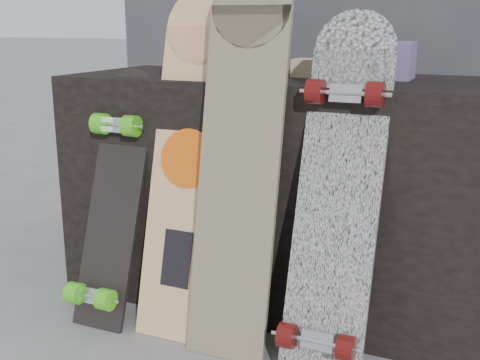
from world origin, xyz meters
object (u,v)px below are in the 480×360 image
at_px(longboard_geisha, 189,154).
at_px(skateboard_dark, 113,195).
at_px(vendor_table, 296,192).
at_px(longboard_celtic, 240,151).
at_px(longboard_cascadia, 338,191).

bearing_deg(longboard_geisha, skateboard_dark, -167.92).
bearing_deg(skateboard_dark, vendor_table, 35.28).
distance_m(longboard_geisha, longboard_celtic, 0.22).
bearing_deg(vendor_table, longboard_geisha, -129.71).
relative_size(vendor_table, longboard_geisha, 1.47).
distance_m(longboard_celtic, longboard_cascadia, 0.31).
bearing_deg(skateboard_dark, longboard_celtic, -0.44).
xyz_separation_m(longboard_geisha, skateboard_dark, (-0.26, -0.06, -0.15)).
bearing_deg(longboard_cascadia, longboard_geisha, 173.52).
height_order(vendor_table, longboard_celtic, longboard_celtic).
relative_size(longboard_celtic, longboard_cascadia, 1.13).
relative_size(vendor_table, longboard_cascadia, 1.57).
distance_m(vendor_table, longboard_geisha, 0.44).
relative_size(longboard_geisha, longboard_celtic, 0.95).
xyz_separation_m(longboard_celtic, skateboard_dark, (-0.46, 0.00, -0.19)).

